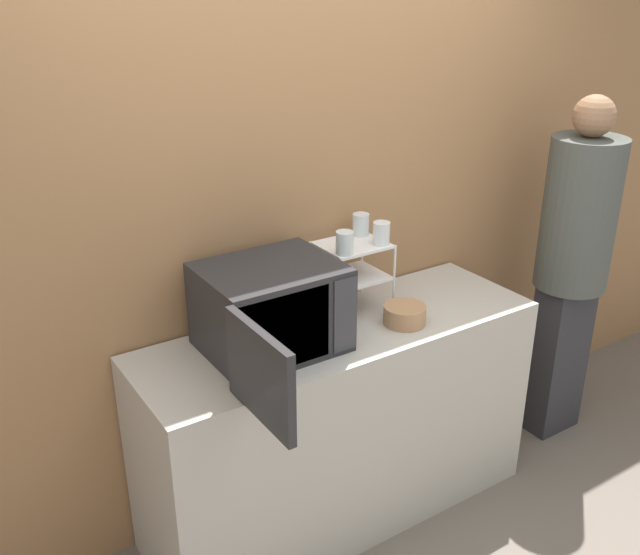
% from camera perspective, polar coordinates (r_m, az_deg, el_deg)
% --- Properties ---
extents(ground_plane, '(12.00, 12.00, 0.00)m').
position_cam_1_polar(ground_plane, '(3.28, 4.46, -20.60)').
color(ground_plane, '#6B6056').
extents(wall_back, '(8.00, 0.06, 2.60)m').
position_cam_1_polar(wall_back, '(3.02, -1.78, 4.57)').
color(wall_back, '#9E7047').
rests_on(wall_back, ground_plane).
extents(counter, '(1.73, 0.57, 0.93)m').
position_cam_1_polar(counter, '(3.16, 1.55, -11.58)').
color(counter, '#B7B2A8').
rests_on(counter, ground_plane).
extents(microwave, '(0.54, 0.81, 0.34)m').
position_cam_1_polar(microwave, '(2.69, -3.98, -2.64)').
color(microwave, '#262628').
rests_on(microwave, counter).
extents(dish_rack, '(0.28, 0.24, 0.30)m').
position_cam_1_polar(dish_rack, '(3.00, 2.58, 1.25)').
color(dish_rack, white).
rests_on(dish_rack, counter).
extents(glass_front_left, '(0.07, 0.07, 0.09)m').
position_cam_1_polar(glass_front_left, '(2.84, 1.98, 2.79)').
color(glass_front_left, silver).
rests_on(glass_front_left, dish_rack).
extents(glass_back_right, '(0.07, 0.07, 0.09)m').
position_cam_1_polar(glass_back_right, '(3.05, 3.28, 4.26)').
color(glass_back_right, silver).
rests_on(glass_back_right, dish_rack).
extents(glass_front_right, '(0.07, 0.07, 0.09)m').
position_cam_1_polar(glass_front_right, '(2.96, 4.93, 3.56)').
color(glass_front_right, silver).
rests_on(glass_front_right, dish_rack).
extents(bowl, '(0.18, 0.18, 0.08)m').
position_cam_1_polar(bowl, '(2.96, 6.78, -2.98)').
color(bowl, '#AD7F56').
rests_on(bowl, counter).
extents(person, '(0.35, 0.35, 1.76)m').
position_cam_1_polar(person, '(3.70, 19.60, 1.74)').
color(person, '#2D2D33').
rests_on(person, ground_plane).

